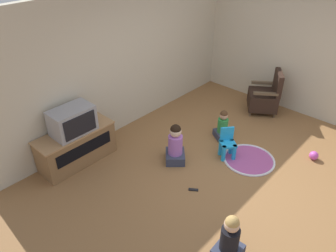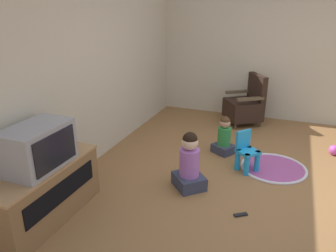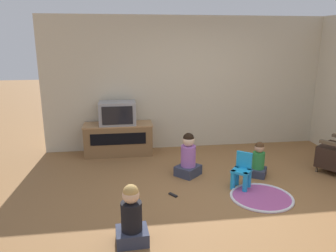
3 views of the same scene
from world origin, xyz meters
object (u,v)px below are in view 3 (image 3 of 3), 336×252
Objects in this scene: tv_cabinet at (119,138)px; child_watching_left at (188,157)px; yellow_kid_chair at (242,174)px; remote_control at (173,195)px; child_watching_right at (132,218)px; child_watching_center at (258,161)px; television at (117,113)px.

child_watching_left reaches higher than tv_cabinet.
yellow_kid_chair reaches higher than remote_control.
child_watching_right is at bearing -106.95° from yellow_kid_chair.
child_watching_center reaches higher than remote_control.
television is (0.00, -0.02, 0.51)m from tv_cabinet.
child_watching_right is 1.24m from remote_control.
remote_control is at bearing 140.35° from child_watching_center.
yellow_kid_chair is at bearing 164.14° from child_watching_center.
television is 2.19m from remote_control.
child_watching_left is (-0.70, 0.58, 0.08)m from yellow_kid_chair.
child_watching_right is 4.63× the size of remote_control.
child_watching_right is at bearing -162.89° from child_watching_left.
yellow_kid_chair is at bearing -118.68° from remote_control.
tv_cabinet is 2.65m from child_watching_center.
child_watching_right is (-1.67, -1.15, 0.07)m from yellow_kid_chair.
child_watching_center is at bearing -105.84° from remote_control.
television is at bearing -12.47° from remote_control.
yellow_kid_chair is 0.79× the size of child_watching_right.
television is 2.70m from child_watching_center.
tv_cabinet is 1.81× the size of child_watching_left.
child_watching_left is at bearing -46.48° from television.
television reaches higher than child_watching_center.
television is 1.18× the size of child_watching_center.
tv_cabinet is 1.66m from child_watching_left.
yellow_kid_chair is 2.03m from child_watching_right.
television is at bearing 90.12° from child_watching_left.
tv_cabinet is 2.40× the size of yellow_kid_chair.
child_watching_left is 1.05× the size of child_watching_right.
yellow_kid_chair is 3.66× the size of remote_control.
tv_cabinet is 2.94m from child_watching_right.
tv_cabinet is at bearing -12.70° from remote_control.
tv_cabinet is 2.56m from yellow_kid_chair.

